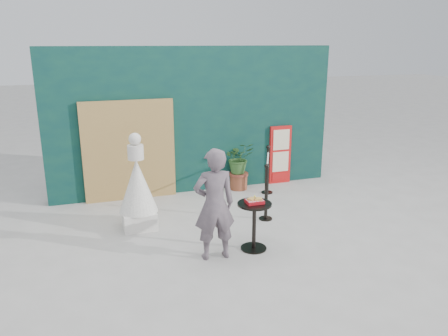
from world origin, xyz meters
TOP-DOWN VIEW (x-y plane):
  - ground at (0.00, 0.00)m, footprint 60.00×60.00m
  - back_wall at (0.00, 3.15)m, footprint 6.00×0.30m
  - bamboo_fence at (-1.40, 2.94)m, footprint 1.80×0.08m
  - woman at (-0.54, 0.01)m, footprint 0.62×0.42m
  - menu_board at (1.90, 2.95)m, footprint 0.50×0.07m
  - statue at (-1.45, 1.45)m, footprint 0.65×0.65m
  - cafe_table at (0.11, 0.08)m, footprint 0.52×0.52m
  - food_basket at (0.11, 0.08)m, footprint 0.26×0.19m
  - planter at (0.87, 2.84)m, footprint 0.61×0.53m
  - stanchion_barrier at (1.06, 1.75)m, footprint 0.84×1.54m

SIDE VIEW (x-z plane):
  - ground at x=0.00m, z-range 0.00..0.00m
  - stanchion_barrier at x=1.06m, z-range -0.02..1.01m
  - cafe_table at x=0.11m, z-range 0.12..0.87m
  - planter at x=0.87m, z-range 0.08..1.12m
  - menu_board at x=1.90m, z-range 0.00..1.30m
  - statue at x=-1.45m, z-range -0.15..1.50m
  - food_basket at x=0.11m, z-range 0.73..0.84m
  - woman at x=-0.54m, z-range 0.00..1.66m
  - bamboo_fence at x=-1.40m, z-range 0.00..2.00m
  - back_wall at x=0.00m, z-range 0.00..3.00m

